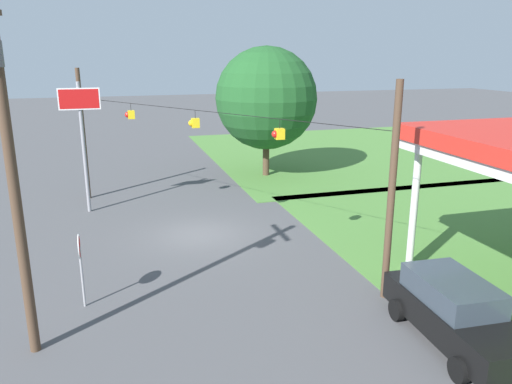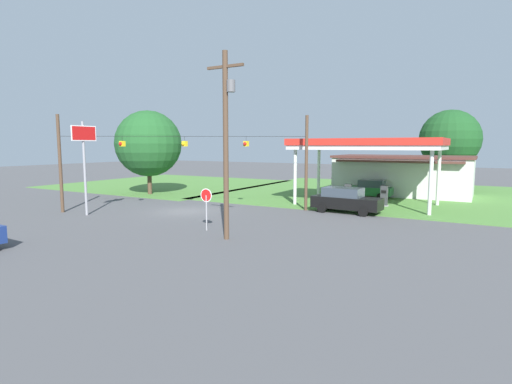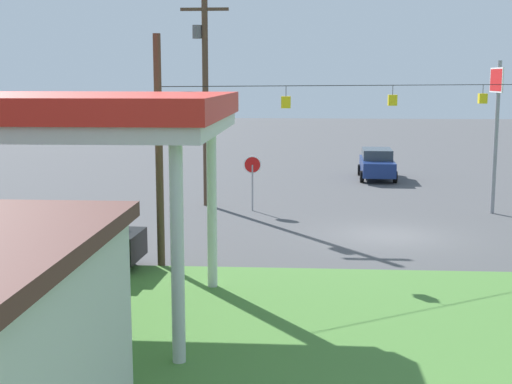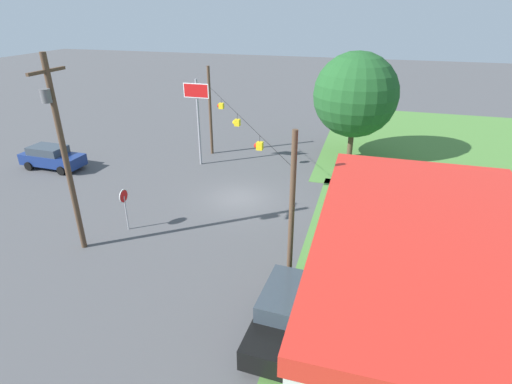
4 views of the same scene
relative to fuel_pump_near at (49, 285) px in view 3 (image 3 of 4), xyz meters
name	(u,v)px [view 3 (image 3 of 4)]	position (x,y,z in m)	size (l,w,h in m)	color
ground_plane	(388,236)	(-9.60, -10.00, -0.82)	(160.00, 160.00, 0.00)	#4C4C4F
fuel_pump_near	(49,285)	(0.00, 0.00, 0.00)	(0.71, 0.56, 1.72)	gray
car_at_pumps_front	(64,238)	(1.19, -4.57, 0.15)	(5.17, 2.31, 1.88)	black
car_on_crossroad	(377,163)	(-10.69, -25.67, 0.10)	(2.22, 5.01, 1.77)	navy
stop_sign_roadside	(252,171)	(-4.04, -14.80, 0.99)	(0.80, 0.08, 2.50)	#99999E
stop_sign_overhead	(496,107)	(-14.67, -14.90, 3.88)	(0.22, 2.00, 6.70)	gray
utility_pole_main	(204,88)	(-1.73, -16.05, 4.67)	(2.20, 0.44, 9.83)	#4C3828
signal_span_gantry	(391,133)	(-9.60, -10.01, 3.12)	(15.78, 10.24, 7.29)	#4C3828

